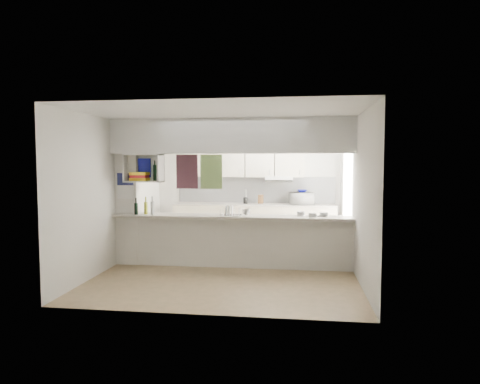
% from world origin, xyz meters
% --- Properties ---
extents(floor, '(4.80, 4.80, 0.00)m').
position_xyz_m(floor, '(0.00, 0.00, 0.00)').
color(floor, '#8C7751').
rests_on(floor, ground).
extents(ceiling, '(4.80, 4.80, 0.00)m').
position_xyz_m(ceiling, '(0.00, 0.00, 2.60)').
color(ceiling, white).
rests_on(ceiling, wall_back).
extents(wall_back, '(4.20, 0.00, 4.20)m').
position_xyz_m(wall_back, '(0.00, 2.40, 1.30)').
color(wall_back, silver).
rests_on(wall_back, floor).
extents(wall_left, '(0.00, 4.80, 4.80)m').
position_xyz_m(wall_left, '(-2.10, 0.00, 1.30)').
color(wall_left, silver).
rests_on(wall_left, floor).
extents(wall_right, '(0.00, 4.80, 4.80)m').
position_xyz_m(wall_right, '(2.10, 0.00, 1.30)').
color(wall_right, silver).
rests_on(wall_right, floor).
extents(servery_partition, '(4.20, 0.50, 2.60)m').
position_xyz_m(servery_partition, '(-0.17, 0.00, 1.66)').
color(servery_partition, silver).
rests_on(servery_partition, floor).
extents(cubby_shelf, '(0.65, 0.35, 0.50)m').
position_xyz_m(cubby_shelf, '(-1.57, -0.06, 1.71)').
color(cubby_shelf, white).
rests_on(cubby_shelf, bulkhead).
extents(kitchen_run, '(3.60, 0.63, 2.24)m').
position_xyz_m(kitchen_run, '(0.16, 2.14, 0.83)').
color(kitchen_run, beige).
rests_on(kitchen_run, floor).
extents(microwave, '(0.55, 0.43, 0.27)m').
position_xyz_m(microwave, '(1.25, 2.09, 1.06)').
color(microwave, white).
rests_on(microwave, bench_top).
extents(bowl, '(0.23, 0.23, 0.06)m').
position_xyz_m(bowl, '(1.26, 2.10, 1.22)').
color(bowl, '#0C1087').
rests_on(bowl, microwave).
extents(dish_rack, '(0.36, 0.28, 0.19)m').
position_xyz_m(dish_rack, '(-0.00, -0.04, 1.00)').
color(dish_rack, silver).
rests_on(dish_rack, breakfast_bar).
extents(cup, '(0.17, 0.17, 0.11)m').
position_xyz_m(cup, '(0.27, -0.03, 0.99)').
color(cup, white).
rests_on(cup, dish_rack).
extents(wine_bottles, '(0.37, 0.15, 0.33)m').
position_xyz_m(wine_bottles, '(-1.54, -0.08, 1.04)').
color(wine_bottles, black).
rests_on(wine_bottles, breakfast_bar).
extents(plastic_tubs, '(0.54, 0.22, 0.07)m').
position_xyz_m(plastic_tubs, '(1.38, 0.09, 0.95)').
color(plastic_tubs, silver).
rests_on(plastic_tubs, breakfast_bar).
extents(utensil_jar, '(0.10, 0.10, 0.14)m').
position_xyz_m(utensil_jar, '(-0.01, 2.15, 0.99)').
color(utensil_jar, black).
rests_on(utensil_jar, bench_top).
extents(knife_block, '(0.13, 0.11, 0.20)m').
position_xyz_m(knife_block, '(0.33, 2.18, 1.02)').
color(knife_block, brown).
rests_on(knife_block, bench_top).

